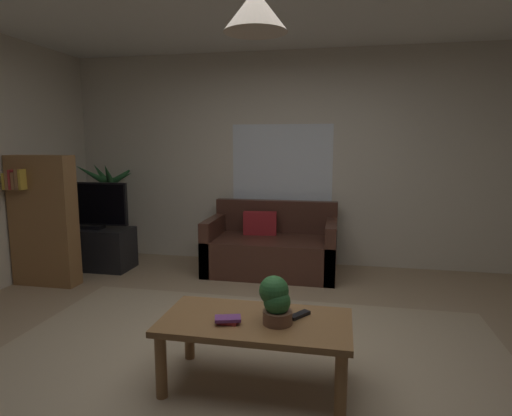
{
  "coord_description": "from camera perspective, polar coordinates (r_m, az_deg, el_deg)",
  "views": [
    {
      "loc": [
        0.62,
        -2.76,
        1.53
      ],
      "look_at": [
        0.0,
        0.3,
        1.05
      ],
      "focal_mm": 29.93,
      "sensor_mm": 36.0,
      "label": 1
    }
  ],
  "objects": [
    {
      "name": "book_on_table_1",
      "position": [
        2.67,
        -3.79,
        -14.53
      ],
      "size": [
        0.17,
        0.13,
        0.02
      ],
      "primitive_type": "cube",
      "rotation": [
        0.0,
        0.0,
        0.28
      ],
      "color": "#72387F",
      "rests_on": "coffee_table"
    },
    {
      "name": "coffee_table",
      "position": [
        2.77,
        -0.07,
        -15.94
      ],
      "size": [
        1.18,
        0.6,
        0.44
      ],
      "color": "olive",
      "rests_on": "ground"
    },
    {
      "name": "tv_stand",
      "position": [
        5.6,
        -20.66,
        -5.05
      ],
      "size": [
        0.9,
        0.44,
        0.5
      ],
      "primitive_type": "cube",
      "color": "black",
      "rests_on": "ground"
    },
    {
      "name": "floor",
      "position": [
        3.22,
        -1.13,
        -19.83
      ],
      "size": [
        5.74,
        5.16,
        0.02
      ],
      "primitive_type": "cube",
      "color": "#9E8466",
      "rests_on": "ground"
    },
    {
      "name": "couch_under_window",
      "position": [
        5.08,
        2.07,
        -5.55
      ],
      "size": [
        1.51,
        0.83,
        0.82
      ],
      "color": "#47281E",
      "rests_on": "ground"
    },
    {
      "name": "bookshelf_corner",
      "position": [
        5.09,
        -26.58,
        -1.43
      ],
      "size": [
        0.7,
        0.31,
        1.4
      ],
      "color": "olive",
      "rests_on": "ground"
    },
    {
      "name": "pendant_lamp",
      "position": [
        2.62,
        -0.08,
        24.89
      ],
      "size": [
        0.37,
        0.37,
        0.5
      ],
      "color": "black"
    },
    {
      "name": "wall_back",
      "position": [
        5.41,
        4.92,
        6.5
      ],
      "size": [
        5.86,
        0.06,
        2.64
      ],
      "primitive_type": "cube",
      "color": "beige",
      "rests_on": "ground"
    },
    {
      "name": "book_on_table_0",
      "position": [
        2.69,
        -3.77,
        -14.82
      ],
      "size": [
        0.12,
        0.09,
        0.02
      ],
      "primitive_type": "cube",
      "rotation": [
        0.0,
        0.0,
        -0.01
      ],
      "color": "#B22D2D",
      "rests_on": "coffee_table"
    },
    {
      "name": "rug",
      "position": [
        3.04,
        -2.02,
        -21.36
      ],
      "size": [
        3.73,
        2.84,
        0.01
      ],
      "primitive_type": "cube",
      "color": "tan",
      "rests_on": "ground"
    },
    {
      "name": "tv",
      "position": [
        5.48,
        -21.09,
        0.39
      ],
      "size": [
        0.91,
        0.16,
        0.56
      ],
      "color": "black",
      "rests_on": "tv_stand"
    },
    {
      "name": "remote_on_table_0",
      "position": [
        2.78,
        5.82,
        -14.04
      ],
      "size": [
        0.13,
        0.16,
        0.02
      ],
      "primitive_type": "cube",
      "rotation": [
        0.0,
        0.0,
        2.53
      ],
      "color": "black",
      "rests_on": "coffee_table"
    },
    {
      "name": "potted_palm_corner",
      "position": [
        5.89,
        -18.8,
        -1.17
      ],
      "size": [
        0.74,
        0.88,
        1.32
      ],
      "color": "beige",
      "rests_on": "ground"
    },
    {
      "name": "window_pane",
      "position": [
        5.4,
        3.46,
        5.16
      ],
      "size": [
        1.26,
        0.01,
        1.12
      ],
      "primitive_type": "cube",
      "color": "white"
    },
    {
      "name": "potted_plant_on_table",
      "position": [
        2.64,
        2.64,
        -12.13
      ],
      "size": [
        0.21,
        0.2,
        0.29
      ],
      "color": "brown",
      "rests_on": "coffee_table"
    }
  ]
}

